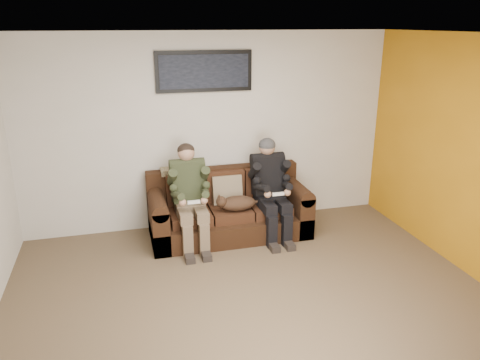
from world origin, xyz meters
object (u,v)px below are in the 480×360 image
object	(u,v)px
cat	(236,203)
framed_poster	(204,71)
sofa	(228,210)
person_right	(270,183)
person_left	(190,191)

from	to	relation	value
cat	framed_poster	world-z (taller)	framed_poster
sofa	person_right	bearing A→B (deg)	-17.94
person_right	sofa	bearing A→B (deg)	162.06
sofa	person_left	distance (m)	0.68
person_right	cat	distance (m)	0.52
sofa	framed_poster	bearing A→B (deg)	117.01
sofa	framed_poster	xyz separation A→B (m)	(-0.20, 0.39, 1.78)
sofa	person_left	size ratio (longest dim) A/B	1.62
cat	framed_poster	distance (m)	1.73
person_right	cat	bearing A→B (deg)	-170.78
cat	framed_poster	xyz separation A→B (m)	(-0.25, 0.64, 1.59)
person_left	sofa	bearing A→B (deg)	17.98
sofa	person_left	xyz separation A→B (m)	(-0.53, -0.17, 0.39)
person_left	framed_poster	bearing A→B (deg)	59.71
sofa	cat	xyz separation A→B (m)	(0.05, -0.25, 0.19)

